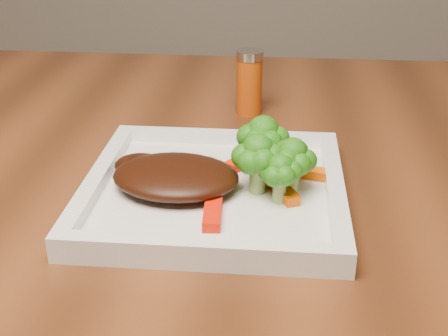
{
  "coord_description": "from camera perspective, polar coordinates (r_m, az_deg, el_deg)",
  "views": [
    {
      "loc": [
        0.16,
        -0.55,
        1.07
      ],
      "look_at": [
        0.11,
        0.04,
        0.79
      ],
      "focal_mm": 50.0,
      "sensor_mm": 36.0,
      "label": 1
    }
  ],
  "objects": [
    {
      "name": "spice_shaker",
      "position": [
        0.89,
        2.33,
        7.81
      ],
      "size": [
        0.04,
        0.04,
        0.09
      ],
      "primitive_type": "cylinder",
      "rotation": [
        0.0,
        0.0,
        -0.16
      ],
      "color": "#A93D09",
      "rests_on": "dining_table"
    },
    {
      "name": "steak",
      "position": [
        0.66,
        -4.44,
        -0.77
      ],
      "size": [
        0.14,
        0.12,
        0.03
      ],
      "primitive_type": "ellipsoid",
      "rotation": [
        0.0,
        0.0,
        -0.09
      ],
      "color": "#341307",
      "rests_on": "plate"
    },
    {
      "name": "broccoli_2",
      "position": [
        0.63,
        5.15,
        -0.68
      ],
      "size": [
        0.05,
        0.05,
        0.06
      ],
      "primitive_type": null,
      "rotation": [
        0.0,
        0.0,
        0.13
      ],
      "color": "#3F7A14",
      "rests_on": "plate"
    },
    {
      "name": "broccoli_0",
      "position": [
        0.68,
        3.57,
        2.12
      ],
      "size": [
        0.08,
        0.08,
        0.07
      ],
      "primitive_type": null,
      "rotation": [
        0.0,
        0.0,
        -0.24
      ],
      "color": "#267413",
      "rests_on": "plate"
    },
    {
      "name": "carrot_2",
      "position": [
        0.61,
        -1.04,
        -4.02
      ],
      "size": [
        0.02,
        0.06,
        0.01
      ],
      "primitive_type": "cube",
      "rotation": [
        0.0,
        0.0,
        1.63
      ],
      "color": "red",
      "rests_on": "plate"
    },
    {
      "name": "carrot_5",
      "position": [
        0.65,
        5.38,
        -2.04
      ],
      "size": [
        0.04,
        0.06,
        0.01
      ],
      "primitive_type": "cube",
      "rotation": [
        0.0,
        0.0,
        -1.13
      ],
      "color": "#E35003",
      "rests_on": "plate"
    },
    {
      "name": "carrot_4",
      "position": [
        0.71,
        2.05,
        0.75
      ],
      "size": [
        0.05,
        0.06,
        0.01
      ],
      "primitive_type": "cube",
      "rotation": [
        0.0,
        0.0,
        0.92
      ],
      "color": "#FF2104",
      "rests_on": "plate"
    },
    {
      "name": "carrot_6",
      "position": [
        0.67,
        4.64,
        -0.97
      ],
      "size": [
        0.05,
        0.04,
        0.01
      ],
      "primitive_type": "cube",
      "rotation": [
        0.0,
        0.0,
        0.56
      ],
      "color": "#FF4E04",
      "rests_on": "plate"
    },
    {
      "name": "plate",
      "position": [
        0.66,
        -0.86,
        -2.38
      ],
      "size": [
        0.27,
        0.27,
        0.01
      ],
      "primitive_type": "cube",
      "color": "white",
      "rests_on": "dining_table"
    },
    {
      "name": "broccoli_3",
      "position": [
        0.64,
        3.1,
        0.27
      ],
      "size": [
        0.07,
        0.07,
        0.06
      ],
      "primitive_type": null,
      "rotation": [
        0.0,
        0.0,
        0.16
      ],
      "color": "#1B6310",
      "rests_on": "plate"
    },
    {
      "name": "broccoli_1",
      "position": [
        0.65,
        6.26,
        0.46
      ],
      "size": [
        0.07,
        0.07,
        0.06
      ],
      "primitive_type": null,
      "rotation": [
        0.0,
        0.0,
        0.26
      ],
      "color": "#226711",
      "rests_on": "plate"
    },
    {
      "name": "carrot_3",
      "position": [
        0.69,
        7.82,
        -0.42
      ],
      "size": [
        0.06,
        0.03,
        0.01
      ],
      "primitive_type": "cube",
      "rotation": [
        0.0,
        0.0,
        -0.23
      ],
      "color": "#EB5B03",
      "rests_on": "plate"
    }
  ]
}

